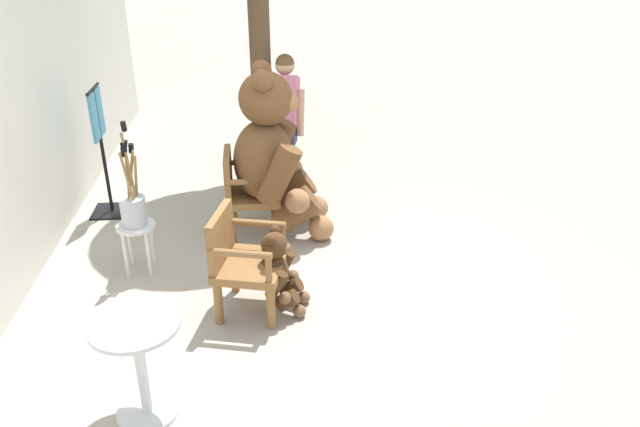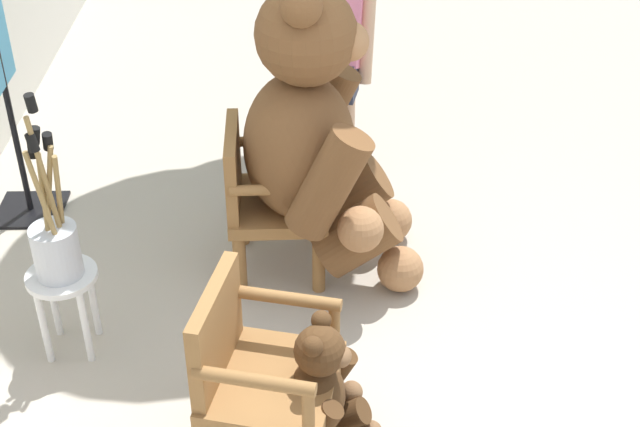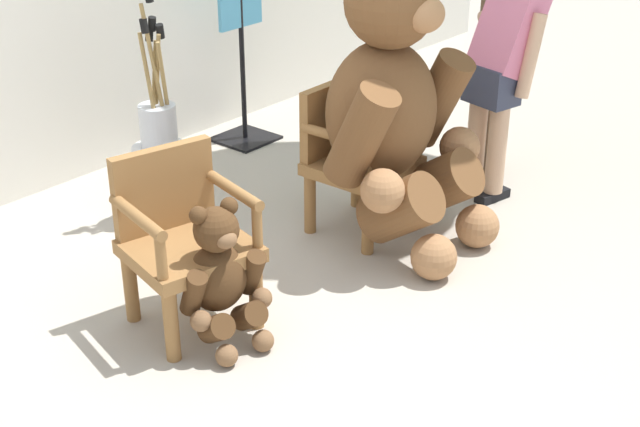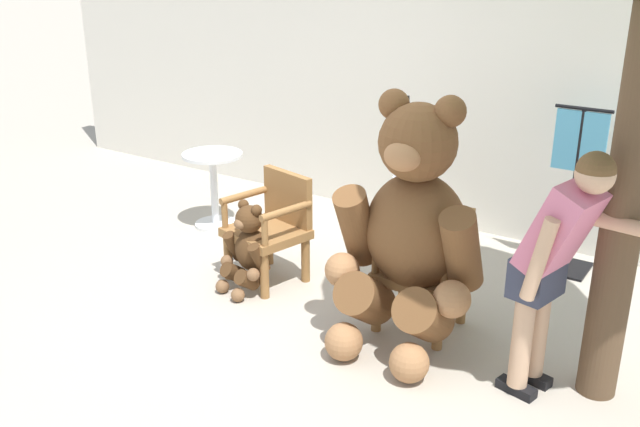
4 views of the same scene
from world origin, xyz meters
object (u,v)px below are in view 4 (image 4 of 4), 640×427
(brush_bucket, at_px, (405,185))
(round_side_table, at_px, (214,181))
(white_stool, at_px, (404,218))
(teddy_bear_small, at_px, (248,248))
(person_visitor, at_px, (556,255))
(wooden_chair_right, at_px, (425,264))
(wooden_chair_left, at_px, (272,224))
(clothing_display_stand, at_px, (574,186))
(teddy_bear_large, at_px, (411,227))

(brush_bucket, bearing_deg, round_side_table, -169.14)
(white_stool, distance_m, round_side_table, 1.86)
(teddy_bear_small, xyz_separation_m, person_visitor, (2.32, -0.12, 0.56))
(white_stool, xyz_separation_m, round_side_table, (-1.82, -0.35, 0.09))
(brush_bucket, bearing_deg, wooden_chair_right, -55.52)
(wooden_chair_right, bearing_deg, person_visitor, -22.52)
(teddy_bear_small, height_order, brush_bucket, brush_bucket)
(wooden_chair_left, relative_size, round_side_table, 1.19)
(person_visitor, bearing_deg, white_stool, 140.07)
(wooden_chair_left, distance_m, brush_bucket, 1.19)
(teddy_bear_small, relative_size, round_side_table, 1.00)
(white_stool, bearing_deg, brush_bucket, -96.62)
(clothing_display_stand, bearing_deg, white_stool, -156.94)
(teddy_bear_small, bearing_deg, person_visitor, -2.97)
(wooden_chair_right, height_order, round_side_table, wooden_chair_right)
(wooden_chair_left, distance_m, clothing_display_stand, 2.44)
(wooden_chair_right, height_order, teddy_bear_small, wooden_chair_right)
(teddy_bear_small, bearing_deg, clothing_display_stand, 42.21)
(brush_bucket, distance_m, round_side_table, 1.87)
(wooden_chair_right, bearing_deg, wooden_chair_left, -179.93)
(brush_bucket, bearing_deg, white_stool, 83.38)
(wooden_chair_right, relative_size, teddy_bear_large, 0.51)
(white_stool, bearing_deg, round_side_table, -169.07)
(white_stool, bearing_deg, person_visitor, -39.93)
(wooden_chair_left, xyz_separation_m, white_stool, (0.68, 0.96, -0.11))
(wooden_chair_left, bearing_deg, brush_bucket, 54.48)
(round_side_table, bearing_deg, white_stool, 10.93)
(teddy_bear_small, height_order, white_stool, teddy_bear_small)
(teddy_bear_large, bearing_deg, brush_bucket, 118.24)
(round_side_table, bearing_deg, teddy_bear_small, -38.17)
(wooden_chair_right, relative_size, person_visitor, 0.56)
(teddy_bear_small, bearing_deg, wooden_chair_right, 11.64)
(teddy_bear_small, relative_size, person_visitor, 0.47)
(wooden_chair_right, bearing_deg, clothing_display_stand, 68.50)
(wooden_chair_left, relative_size, wooden_chair_right, 1.00)
(wooden_chair_left, xyz_separation_m, round_side_table, (-1.14, 0.60, -0.01))
(clothing_display_stand, bearing_deg, person_visitor, -78.53)
(white_stool, bearing_deg, teddy_bear_large, -61.82)
(wooden_chair_right, xyz_separation_m, round_side_table, (-2.48, 0.60, -0.01))
(teddy_bear_large, height_order, brush_bucket, teddy_bear_large)
(teddy_bear_large, distance_m, person_visitor, 0.97)
(person_visitor, relative_size, white_stool, 3.36)
(teddy_bear_large, bearing_deg, teddy_bear_small, -179.71)
(white_stool, relative_size, brush_bucket, 0.49)
(wooden_chair_left, distance_m, white_stool, 1.18)
(wooden_chair_left, bearing_deg, wooden_chair_right, 0.07)
(teddy_bear_small, distance_m, person_visitor, 2.39)
(teddy_bear_small, distance_m, brush_bucket, 1.45)
(teddy_bear_large, bearing_deg, round_side_table, 160.60)
(brush_bucket, relative_size, round_side_table, 1.31)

